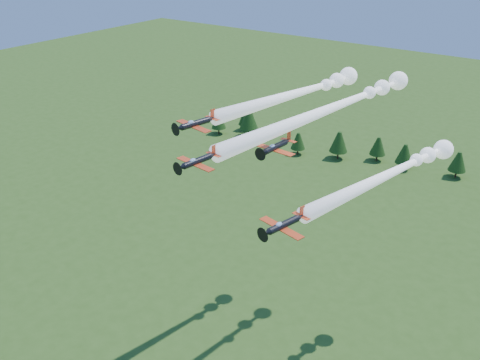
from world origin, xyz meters
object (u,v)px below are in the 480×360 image
Objects in this scene: plane_lead at (337,106)px; plane_right at (393,172)px; plane_slot at (275,147)px; plane_left at (302,92)px.

plane_lead reaches higher than plane_right.
plane_slot is at bearing -113.56° from plane_right.
plane_slot reaches higher than plane_right.
plane_right is (20.82, -3.93, -9.67)m from plane_left.
plane_slot is (-13.21, -17.61, 7.42)m from plane_right.
plane_slot is (-2.09, -16.67, -2.59)m from plane_lead.
plane_left is (-9.70, 4.86, -0.33)m from plane_lead.
plane_left reaches higher than plane_right.
plane_right is 23.23m from plane_slot.
plane_left is 23.29m from plane_right.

